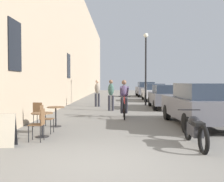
# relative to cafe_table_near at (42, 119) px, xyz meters

# --- Properties ---
(ground_plane) EXTENTS (88.00, 88.00, 0.00)m
(ground_plane) POSITION_rel_cafe_table_near_xyz_m (1.98, -2.54, -0.52)
(ground_plane) COLOR slate
(building_facade_left) EXTENTS (0.54, 68.00, 10.06)m
(building_facade_left) POSITION_rel_cafe_table_near_xyz_m (-1.47, 11.46, 4.51)
(building_facade_left) COLOR tan
(building_facade_left) RESTS_ON ground_plane
(cafe_table_near) EXTENTS (0.64, 0.64, 0.72)m
(cafe_table_near) POSITION_rel_cafe_table_near_xyz_m (0.00, 0.00, 0.00)
(cafe_table_near) COLOR black
(cafe_table_near) RESTS_ON ground_plane
(cafe_chair_near_toward_street) EXTENTS (0.40, 0.40, 0.89)m
(cafe_chair_near_toward_street) POSITION_rel_cafe_table_near_xyz_m (-0.08, 0.56, -0.00)
(cafe_chair_near_toward_street) COLOR black
(cafe_chair_near_toward_street) RESTS_ON ground_plane
(cafe_chair_near_toward_wall) EXTENTS (0.38, 0.38, 0.89)m
(cafe_chair_near_toward_wall) POSITION_rel_cafe_table_near_xyz_m (0.08, -0.57, -0.00)
(cafe_chair_near_toward_wall) COLOR black
(cafe_chair_near_toward_wall) RESTS_ON ground_plane
(cafe_table_mid) EXTENTS (0.64, 0.64, 0.72)m
(cafe_table_mid) POSITION_rel_cafe_table_near_xyz_m (-0.02, 1.83, 0.00)
(cafe_table_mid) COLOR black
(cafe_table_mid) RESTS_ON ground_plane
(cafe_chair_mid_toward_street) EXTENTS (0.42, 0.42, 0.89)m
(cafe_chair_mid_toward_street) POSITION_rel_cafe_table_near_xyz_m (-0.62, 1.76, -0.00)
(cafe_chair_mid_toward_street) COLOR black
(cafe_chair_mid_toward_street) RESTS_ON ground_plane
(sandwich_board_sign) EXTENTS (0.58, 0.43, 0.84)m
(sandwich_board_sign) POSITION_rel_cafe_table_near_xyz_m (-0.62, -1.18, -0.11)
(sandwich_board_sign) COLOR black
(sandwich_board_sign) RESTS_ON ground_plane
(cyclist_on_bicycle) EXTENTS (0.52, 1.76, 1.74)m
(cyclist_on_bicycle) POSITION_rel_cafe_table_near_xyz_m (2.53, 4.21, 0.29)
(cyclist_on_bicycle) COLOR black
(cyclist_on_bicycle) RESTS_ON ground_plane
(pedestrian_near) EXTENTS (0.38, 0.29, 1.73)m
(pedestrian_near) POSITION_rel_cafe_table_near_xyz_m (1.86, 7.16, 0.46)
(pedestrian_near) COLOR #26262D
(pedestrian_near) RESTS_ON ground_plane
(pedestrian_mid) EXTENTS (0.36, 0.27, 1.75)m
(pedestrian_mid) POSITION_rel_cafe_table_near_xyz_m (0.92, 9.53, 0.47)
(pedestrian_mid) COLOR #26262D
(pedestrian_mid) RESTS_ON ground_plane
(street_lamp) EXTENTS (0.32, 0.32, 4.90)m
(street_lamp) POSITION_rel_cafe_table_near_xyz_m (4.15, 10.38, 2.59)
(street_lamp) COLOR black
(street_lamp) RESTS_ON ground_plane
(parked_car_nearest) EXTENTS (1.99, 4.49, 1.58)m
(parked_car_nearest) POSITION_rel_cafe_table_near_xyz_m (5.24, 2.07, 0.30)
(parked_car_nearest) COLOR #595960
(parked_car_nearest) RESTS_ON ground_plane
(parked_car_second) EXTENTS (1.76, 4.06, 1.44)m
(parked_car_second) POSITION_rel_cafe_table_near_xyz_m (5.12, 8.45, 0.22)
(parked_car_second) COLOR #595960
(parked_car_second) RESTS_ON ground_plane
(parked_car_third) EXTENTS (1.73, 4.08, 1.45)m
(parked_car_third) POSITION_rel_cafe_table_near_xyz_m (5.28, 14.79, 0.23)
(parked_car_third) COLOR #B7B7BC
(parked_car_third) RESTS_ON ground_plane
(parked_car_fourth) EXTENTS (1.90, 4.43, 1.57)m
(parked_car_fourth) POSITION_rel_cafe_table_near_xyz_m (5.24, 20.99, 0.29)
(parked_car_fourth) COLOR #595960
(parked_car_fourth) RESTS_ON ground_plane
(parked_motorcycle) EXTENTS (0.62, 2.15, 0.92)m
(parked_motorcycle) POSITION_rel_cafe_table_near_xyz_m (4.22, -0.97, -0.12)
(parked_motorcycle) COLOR black
(parked_motorcycle) RESTS_ON ground_plane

